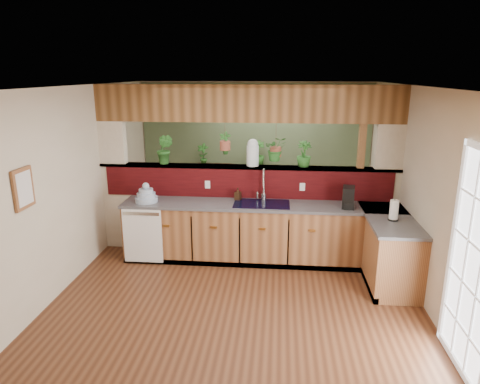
# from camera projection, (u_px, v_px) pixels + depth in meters

# --- Properties ---
(ground) EXTENTS (4.60, 7.00, 0.01)m
(ground) POSITION_uv_depth(u_px,v_px,m) (238.00, 290.00, 5.63)
(ground) COLOR #502B18
(ground) RESTS_ON ground
(ceiling) EXTENTS (4.60, 7.00, 0.01)m
(ceiling) POSITION_uv_depth(u_px,v_px,m) (238.00, 87.00, 4.92)
(ceiling) COLOR brown
(ceiling) RESTS_ON ground
(wall_back) EXTENTS (4.60, 0.02, 2.60)m
(wall_back) POSITION_uv_depth(u_px,v_px,m) (255.00, 148.00, 8.63)
(wall_back) COLOR beige
(wall_back) RESTS_ON ground
(wall_left) EXTENTS (0.02, 7.00, 2.60)m
(wall_left) POSITION_uv_depth(u_px,v_px,m) (60.00, 191.00, 5.48)
(wall_left) COLOR beige
(wall_left) RESTS_ON ground
(wall_right) EXTENTS (0.02, 7.00, 2.60)m
(wall_right) POSITION_uv_depth(u_px,v_px,m) (431.00, 201.00, 5.07)
(wall_right) COLOR beige
(wall_right) RESTS_ON ground
(pass_through_partition) EXTENTS (4.60, 0.21, 2.60)m
(pass_through_partition) POSITION_uv_depth(u_px,v_px,m) (249.00, 178.00, 6.59)
(pass_through_partition) COLOR beige
(pass_through_partition) RESTS_ON ground
(pass_through_ledge) EXTENTS (4.60, 0.21, 0.04)m
(pass_through_ledge) POSITION_uv_depth(u_px,v_px,m) (247.00, 167.00, 6.55)
(pass_through_ledge) COLOR brown
(pass_through_ledge) RESTS_ON ground
(header_beam) EXTENTS (4.60, 0.15, 0.55)m
(header_beam) POSITION_uv_depth(u_px,v_px,m) (247.00, 104.00, 6.29)
(header_beam) COLOR brown
(header_beam) RESTS_ON ground
(sage_backwall) EXTENTS (4.55, 0.02, 2.55)m
(sage_backwall) POSITION_uv_depth(u_px,v_px,m) (255.00, 148.00, 8.61)
(sage_backwall) COLOR #536847
(sage_backwall) RESTS_ON ground
(countertop) EXTENTS (4.14, 1.52, 0.90)m
(countertop) POSITION_uv_depth(u_px,v_px,m) (301.00, 236.00, 6.26)
(countertop) COLOR brown
(countertop) RESTS_ON ground
(dishwasher) EXTENTS (0.58, 0.03, 0.82)m
(dishwasher) POSITION_uv_depth(u_px,v_px,m) (143.00, 236.00, 6.27)
(dishwasher) COLOR white
(dishwasher) RESTS_ON ground
(navy_sink) EXTENTS (0.82, 0.50, 0.18)m
(navy_sink) POSITION_uv_depth(u_px,v_px,m) (262.00, 209.00, 6.32)
(navy_sink) COLOR black
(navy_sink) RESTS_ON countertop
(french_door) EXTENTS (0.06, 1.02, 2.16)m
(french_door) POSITION_uv_depth(u_px,v_px,m) (472.00, 268.00, 3.89)
(french_door) COLOR white
(french_door) RESTS_ON ground
(framed_print) EXTENTS (0.04, 0.35, 0.45)m
(framed_print) POSITION_uv_depth(u_px,v_px,m) (23.00, 188.00, 4.65)
(framed_print) COLOR brown
(framed_print) RESTS_ON wall_left
(faucet) EXTENTS (0.22, 0.22, 0.51)m
(faucet) POSITION_uv_depth(u_px,v_px,m) (263.00, 183.00, 6.37)
(faucet) COLOR #B7B7B2
(faucet) RESTS_ON countertop
(dish_stack) EXTENTS (0.34, 0.34, 0.30)m
(dish_stack) POSITION_uv_depth(u_px,v_px,m) (146.00, 196.00, 6.38)
(dish_stack) COLOR #9BADC8
(dish_stack) RESTS_ON countertop
(soap_dispenser) EXTENTS (0.11, 0.11, 0.19)m
(soap_dispenser) POSITION_uv_depth(u_px,v_px,m) (238.00, 194.00, 6.47)
(soap_dispenser) COLOR #3C2515
(soap_dispenser) RESTS_ON countertop
(coffee_maker) EXTENTS (0.16, 0.27, 0.30)m
(coffee_maker) POSITION_uv_depth(u_px,v_px,m) (348.00, 198.00, 6.08)
(coffee_maker) COLOR black
(coffee_maker) RESTS_ON countertop
(paper_towel) EXTENTS (0.14, 0.14, 0.29)m
(paper_towel) POSITION_uv_depth(u_px,v_px,m) (394.00, 211.00, 5.57)
(paper_towel) COLOR black
(paper_towel) RESTS_ON countertop
(glass_jar) EXTENTS (0.19, 0.19, 0.41)m
(glass_jar) POSITION_uv_depth(u_px,v_px,m) (253.00, 152.00, 6.48)
(glass_jar) COLOR silver
(glass_jar) RESTS_ON pass_through_ledge
(ledge_plant_left) EXTENTS (0.29, 0.26, 0.47)m
(ledge_plant_left) POSITION_uv_depth(u_px,v_px,m) (165.00, 149.00, 6.60)
(ledge_plant_left) COLOR #22581E
(ledge_plant_left) RESTS_ON pass_through_ledge
(ledge_plant_right) EXTENTS (0.27, 0.27, 0.39)m
(ledge_plant_right) POSITION_uv_depth(u_px,v_px,m) (304.00, 154.00, 6.42)
(ledge_plant_right) COLOR #22581E
(ledge_plant_right) RESTS_ON pass_through_ledge
(hanging_plant_a) EXTENTS (0.19, 0.16, 0.46)m
(hanging_plant_a) POSITION_uv_depth(u_px,v_px,m) (225.00, 136.00, 6.45)
(hanging_plant_a) COLOR brown
(hanging_plant_a) RESTS_ON header_beam
(hanging_plant_b) EXTENTS (0.37, 0.34, 0.51)m
(hanging_plant_b) POSITION_uv_depth(u_px,v_px,m) (276.00, 138.00, 6.39)
(hanging_plant_b) COLOR brown
(hanging_plant_b) RESTS_ON header_beam
(shelving_console) EXTENTS (1.47, 0.85, 0.95)m
(shelving_console) POSITION_uv_depth(u_px,v_px,m) (231.00, 189.00, 8.65)
(shelving_console) COLOR black
(shelving_console) RESTS_ON ground
(shelf_plant_a) EXTENTS (0.25, 0.19, 0.44)m
(shelf_plant_a) POSITION_uv_depth(u_px,v_px,m) (203.00, 154.00, 8.51)
(shelf_plant_a) COLOR #22581E
(shelf_plant_a) RESTS_ON shelving_console
(shelf_plant_b) EXTENTS (0.33, 0.33, 0.50)m
(shelf_plant_b) POSITION_uv_depth(u_px,v_px,m) (257.00, 154.00, 8.41)
(shelf_plant_b) COLOR #22581E
(shelf_plant_b) RESTS_ON shelving_console
(floor_plant) EXTENTS (0.80, 0.73, 0.77)m
(floor_plant) POSITION_uv_depth(u_px,v_px,m) (312.00, 216.00, 7.35)
(floor_plant) COLOR #22581E
(floor_plant) RESTS_ON ground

